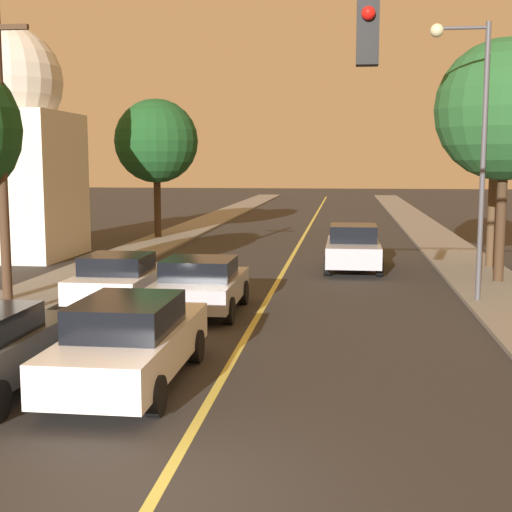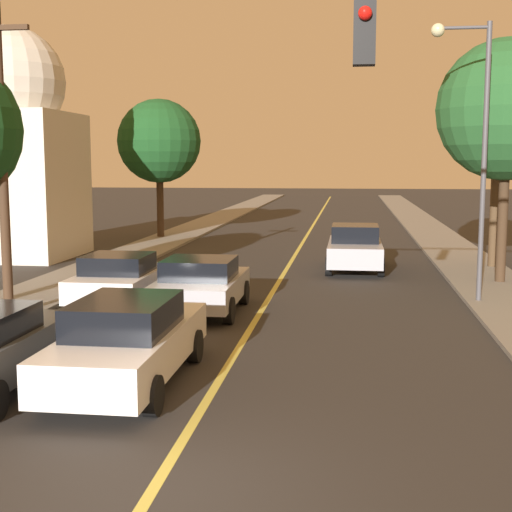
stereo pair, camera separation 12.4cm
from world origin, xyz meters
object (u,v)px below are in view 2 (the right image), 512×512
Objects in this scene: car_near_lane_front at (128,341)px; traffic_signal_mast at (499,112)px; car_far_oncoming at (355,248)px; streetlamp_right at (472,127)px; tree_right_far at (499,114)px; car_near_lane_second at (201,285)px; domed_building_left at (13,146)px; tree_right_near at (507,110)px; car_outer_lane_second at (120,279)px; tree_left_far at (159,141)px; utility_pole_left at (2,156)px.

traffic_signal_mast is (5.88, -1.01, 3.79)m from car_near_lane_front.
streetlamp_right is at bearing 117.25° from car_far_oncoming.
car_far_oncoming is at bearing -169.92° from tree_right_far.
car_near_lane_second is 14.43m from domed_building_left.
domed_building_left is (-13.81, 1.91, 3.71)m from car_far_oncoming.
car_near_lane_front is 0.64× the size of tree_right_near.
car_outer_lane_second is 17.63m from tree_left_far.
tree_right_far is at bearing 35.53° from car_outer_lane_second.
car_near_lane_front is at bearing -58.37° from domed_building_left.
domed_building_left is (-5.29, 11.32, 0.51)m from utility_pole_left.
tree_right_near reaches higher than streetlamp_right.
traffic_signal_mast is 11.85m from utility_pole_left.
tree_left_far is at bearing 129.72° from streetlamp_right.
traffic_signal_mast is 12.81m from tree_right_near.
utility_pole_left reaches higher than traffic_signal_mast.
streetlamp_right reaches higher than car_near_lane_front.
car_far_oncoming is at bearing 117.25° from streetlamp_right.
domed_building_left is at bearing -7.89° from car_far_oncoming.
car_outer_lane_second is at bearing 48.55° from car_far_oncoming.
domed_building_left reaches higher than tree_right_near.
car_near_lane_second is at bearing -45.11° from domed_building_left.
streetlamp_right is at bearing 16.69° from car_near_lane_second.
traffic_signal_mast is 0.86× the size of utility_pole_left.
car_near_lane_second reaches higher than car_outer_lane_second.
tree_right_far is (8.96, 8.83, 4.82)m from car_near_lane_second.
domed_building_left is at bearing 134.89° from car_near_lane_second.
utility_pole_left is 0.99× the size of tree_right_near.
tree_right_far is (3.08, 15.92, 0.98)m from traffic_signal_mast.
streetlamp_right is 1.07× the size of tree_left_far.
tree_right_near reaches higher than traffic_signal_mast.
car_near_lane_second is 11.17m from tree_right_near.
utility_pole_left is at bearing -142.68° from tree_right_far.
utility_pole_left is 1.08× the size of tree_left_far.
car_far_oncoming is at bearing 97.19° from traffic_signal_mast.
tree_right_near reaches higher than tree_left_far.
car_near_lane_front is at bearing -126.68° from tree_right_near.
car_far_oncoming is 14.28m from tree_left_far.
streetlamp_right reaches higher than traffic_signal_mast.
car_near_lane_second is 0.61× the size of traffic_signal_mast.
car_far_oncoming is 7.70m from streetlamp_right.
car_near_lane_second is 1.03× the size of car_outer_lane_second.
traffic_signal_mast is at bearing -102.09° from tree_right_near.
tree_right_near reaches higher than car_near_lane_second.
tree_right_far reaches higher than car_near_lane_second.
streetlamp_right is at bearing 8.36° from car_outer_lane_second.
domed_building_left is (-18.38, 4.45, -0.94)m from tree_right_near.
domed_building_left is (-15.70, 16.95, -0.05)m from traffic_signal_mast.
car_near_lane_second is 0.57× the size of tree_left_far.
car_near_lane_front is 18.04m from tree_right_far.
tree_right_near is 3.45m from tree_right_far.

